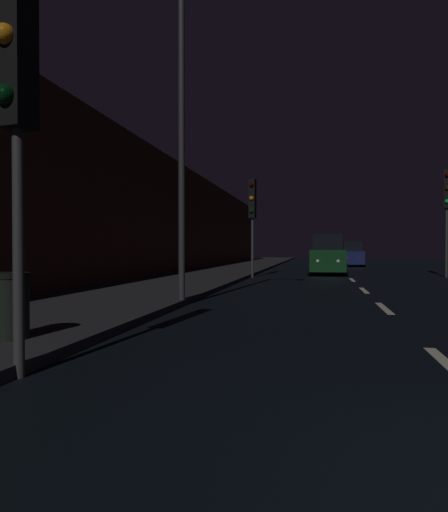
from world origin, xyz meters
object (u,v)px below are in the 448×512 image
traffic_light_far_left (252,206)px  traffic_light_near_left (16,71)px  streetlamp_overhead (198,89)px  traffic_light_far_right (447,198)px  car_approaching_headlights (327,256)px  car_distant_taillights (352,255)px  trash_bin_curbside (10,305)px

traffic_light_far_left → traffic_light_near_left: (-0.10, -18.52, -0.16)m
streetlamp_overhead → traffic_light_near_left: bearing=-92.7°
traffic_light_far_right → traffic_light_near_left: bearing=-12.3°
car_approaching_headlights → car_distant_taillights: 12.77m
traffic_light_far_right → traffic_light_far_left: bearing=-66.6°
car_distant_taillights → trash_bin_curbside: bearing=168.1°
traffic_light_far_left → traffic_light_near_left: 18.52m
car_distant_taillights → streetlamp_overhead: bearing=168.5°
traffic_light_near_left → car_distant_taillights: 35.13m
traffic_light_far_right → traffic_light_near_left: 22.39m
traffic_light_far_right → car_distant_taillights: (-3.48, 14.24, -2.97)m
streetlamp_overhead → car_approaching_headlights: (3.43, 15.18, -4.33)m
traffic_light_far_right → car_approaching_headlights: 6.58m
traffic_light_near_left → car_approaching_headlights: (3.75, 21.96, -2.33)m
trash_bin_curbside → traffic_light_far_right: bearing=61.1°
traffic_light_far_right → trash_bin_curbside: bearing=-16.2°
car_approaching_headlights → traffic_light_near_left: bearing=-9.7°
trash_bin_curbside → streetlamp_overhead: bearing=76.1°
trash_bin_curbside → car_approaching_headlights: car_approaching_headlights is taller
car_approaching_headlights → traffic_light_far_left: bearing=-46.7°
traffic_light_far_right → traffic_light_far_left: size_ratio=1.10×
traffic_light_far_left → car_approaching_headlights: bearing=142.6°
streetlamp_overhead → trash_bin_curbside: 7.34m
traffic_light_far_left → car_approaching_headlights: traffic_light_far_left is taller
car_distant_taillights → car_approaching_headlights: bearing=170.0°
car_distant_taillights → traffic_light_far_left: bearing=159.9°
traffic_light_near_left → trash_bin_curbside: size_ratio=4.97×
traffic_light_near_left → car_approaching_headlights: traffic_light_near_left is taller
traffic_light_far_right → car_distant_taillights: size_ratio=1.35×
traffic_light_far_right → traffic_light_far_left: (-9.33, -1.77, -0.38)m
traffic_light_far_right → streetlamp_overhead: bearing=-21.3°
traffic_light_far_left → streetlamp_overhead: bearing=10.4°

